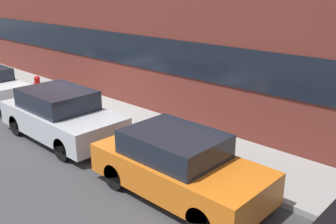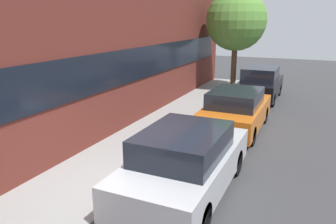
# 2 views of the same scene
# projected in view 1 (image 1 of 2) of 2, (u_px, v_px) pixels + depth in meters

# --- Properties ---
(ground_plane) EXTENTS (56.00, 56.00, 0.00)m
(ground_plane) POSITION_uv_depth(u_px,v_px,m) (79.00, 123.00, 12.27)
(ground_plane) COLOR #38383A
(sidewalk_strip) EXTENTS (28.00, 2.25, 0.13)m
(sidewalk_strip) POSITION_uv_depth(u_px,v_px,m) (107.00, 113.00, 13.03)
(sidewalk_strip) COLOR gray
(sidewalk_strip) RESTS_ON ground_plane
(parked_car_silver) EXTENTS (4.10, 1.78, 1.46)m
(parked_car_silver) POSITION_uv_depth(u_px,v_px,m) (61.00, 115.00, 10.85)
(parked_car_silver) COLOR #B2B5BA
(parked_car_silver) RESTS_ON ground_plane
(parked_car_orange) EXTENTS (3.89, 1.73, 1.40)m
(parked_car_orange) POSITION_uv_depth(u_px,v_px,m) (178.00, 165.00, 7.89)
(parked_car_orange) COLOR #D16619
(parked_car_orange) RESTS_ON ground_plane
(fire_hydrant) EXTENTS (0.56, 0.31, 0.78)m
(fire_hydrant) POSITION_uv_depth(u_px,v_px,m) (38.00, 85.00, 14.88)
(fire_hydrant) COLOR red
(fire_hydrant) RESTS_ON sidewalk_strip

